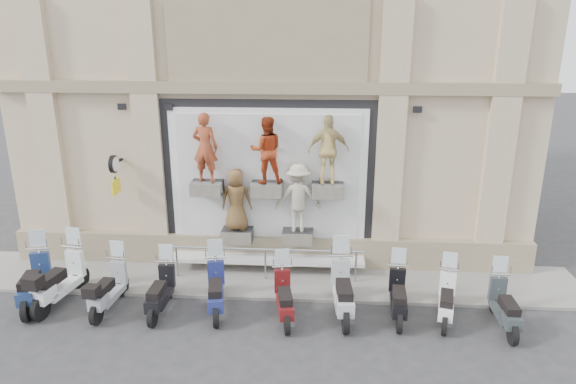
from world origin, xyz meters
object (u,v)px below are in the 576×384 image
at_px(scooter_e, 215,281).
at_px(clock_sign_bracket, 114,170).
at_px(guard_rail, 265,265).
at_px(scooter_c, 108,280).
at_px(scooter_j, 506,298).
at_px(scooter_g, 343,281).
at_px(scooter_f, 284,289).
at_px(scooter_h, 399,288).
at_px(scooter_i, 447,291).
at_px(scooter_b, 59,271).
at_px(scooter_a, 33,273).
at_px(scooter_d, 160,283).

bearing_deg(scooter_e, clock_sign_bracket, 135.77).
relative_size(guard_rail, scooter_e, 2.70).
xyz_separation_m(scooter_c, scooter_j, (8.85, -0.20, -0.02)).
bearing_deg(scooter_g, guard_rail, 138.86).
xyz_separation_m(scooter_e, scooter_g, (2.89, 0.02, 0.07)).
distance_m(scooter_f, scooter_h, 2.56).
bearing_deg(scooter_g, scooter_i, -5.03).
height_order(scooter_b, scooter_i, scooter_b).
bearing_deg(scooter_b, clock_sign_bracket, 75.97).
xyz_separation_m(scooter_e, scooter_h, (4.14, 0.01, -0.04)).
bearing_deg(scooter_e, scooter_c, 171.72).
height_order(guard_rail, scooter_h, scooter_h).
height_order(scooter_c, scooter_f, scooter_c).
bearing_deg(scooter_g, scooter_f, -173.45).
bearing_deg(scooter_c, scooter_b, 175.39).
bearing_deg(clock_sign_bracket, scooter_b, -113.42).
height_order(scooter_g, scooter_j, scooter_g).
bearing_deg(scooter_h, scooter_b, -176.37).
bearing_deg(scooter_i, scooter_a, -166.12).
bearing_deg(clock_sign_bracket, scooter_j, -13.60).
bearing_deg(scooter_i, scooter_d, -165.24).
bearing_deg(scooter_b, scooter_j, 7.19).
relative_size(guard_rail, scooter_j, 2.88).
xyz_separation_m(guard_rail, scooter_j, (5.39, -1.78, 0.25)).
xyz_separation_m(scooter_b, scooter_e, (3.73, -0.10, -0.08)).
height_order(scooter_f, scooter_j, scooter_f).
height_order(scooter_c, scooter_e, scooter_e).
distance_m(guard_rail, scooter_i, 4.49).
bearing_deg(scooter_d, scooter_f, -1.59).
relative_size(scooter_a, scooter_h, 1.15).
xyz_separation_m(scooter_d, scooter_g, (4.15, 0.13, 0.12)).
distance_m(scooter_i, scooter_j, 1.20).
bearing_deg(guard_rail, clock_sign_bracket, 173.16).
bearing_deg(scooter_f, guard_rail, 100.51).
height_order(clock_sign_bracket, scooter_f, clock_sign_bracket).
bearing_deg(scooter_h, guard_rail, 159.13).
distance_m(scooter_d, scooter_f, 2.85).
xyz_separation_m(scooter_e, scooter_i, (5.19, -0.05, -0.06)).
xyz_separation_m(scooter_b, scooter_g, (6.62, -0.08, -0.00)).
relative_size(scooter_c, scooter_g, 0.88).
relative_size(scooter_e, scooter_i, 1.09).
bearing_deg(scooter_c, clock_sign_bracket, 106.18).
relative_size(scooter_c, scooter_i, 1.05).
bearing_deg(scooter_c, scooter_d, 2.76).
bearing_deg(scooter_f, scooter_j, -9.94).
bearing_deg(scooter_j, guard_rail, 162.53).
relative_size(scooter_a, scooter_c, 1.12).
bearing_deg(scooter_e, scooter_b, 168.11).
height_order(scooter_b, scooter_f, scooter_b).
bearing_deg(scooter_j, scooter_i, 169.25).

